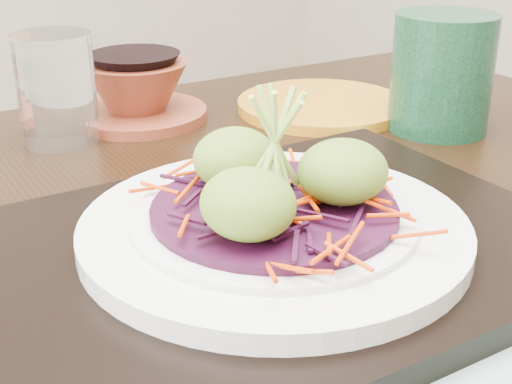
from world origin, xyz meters
TOP-DOWN VIEW (x-y plane):
  - dining_table at (-0.07, -0.06)m, footprint 1.31×0.96m
  - placemat at (-0.06, -0.15)m, footprint 0.53×0.45m
  - serving_tray at (-0.06, -0.15)m, footprint 0.46×0.37m
  - white_plate at (-0.06, -0.15)m, footprint 0.27×0.27m
  - cabbage_bed at (-0.06, -0.15)m, footprint 0.17×0.17m
  - carrot_julienne at (-0.06, -0.15)m, footprint 0.21×0.21m
  - guacamole_scoops at (-0.06, -0.15)m, footprint 0.15×0.13m
  - scallion_garnish at (-0.06, -0.15)m, footprint 0.06×0.06m
  - water_glass at (-0.05, 0.20)m, footprint 0.08×0.08m
  - terracotta_bowl_set at (0.05, 0.21)m, footprint 0.19×0.19m
  - yellow_plate at (0.24, 0.10)m, footprint 0.21×0.21m
  - green_jar at (0.29, -0.03)m, footprint 0.13×0.13m

SIDE VIEW (x-z plane):
  - dining_table at x=-0.07m, z-range 0.28..1.03m
  - placemat at x=-0.06m, z-range 0.75..0.76m
  - yellow_plate at x=0.24m, z-range 0.75..0.76m
  - serving_tray at x=-0.06m, z-range 0.76..0.78m
  - terracotta_bowl_set at x=0.05m, z-range 0.75..0.82m
  - white_plate at x=-0.06m, z-range 0.77..0.79m
  - cabbage_bed at x=-0.06m, z-range 0.80..0.80m
  - carrot_julienne at x=-0.06m, z-range 0.80..0.81m
  - water_glass at x=-0.05m, z-range 0.75..0.87m
  - green_jar at x=0.29m, z-range 0.75..0.88m
  - guacamole_scoops at x=-0.06m, z-range 0.80..0.85m
  - scallion_garnish at x=-0.06m, z-range 0.80..0.89m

